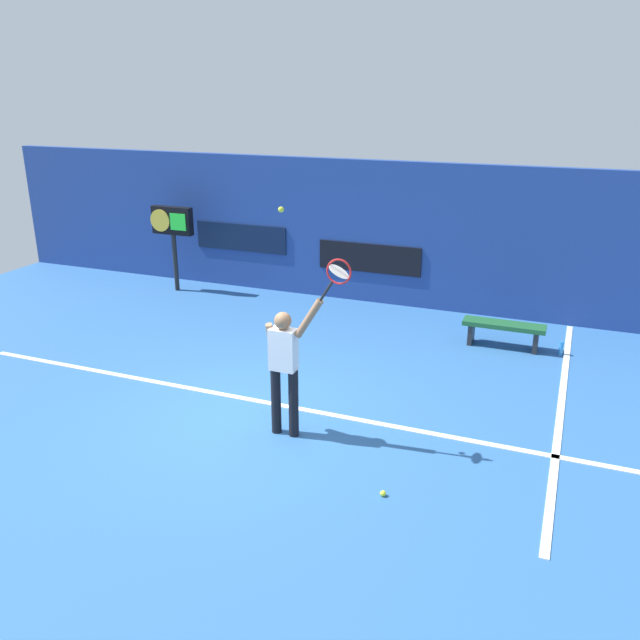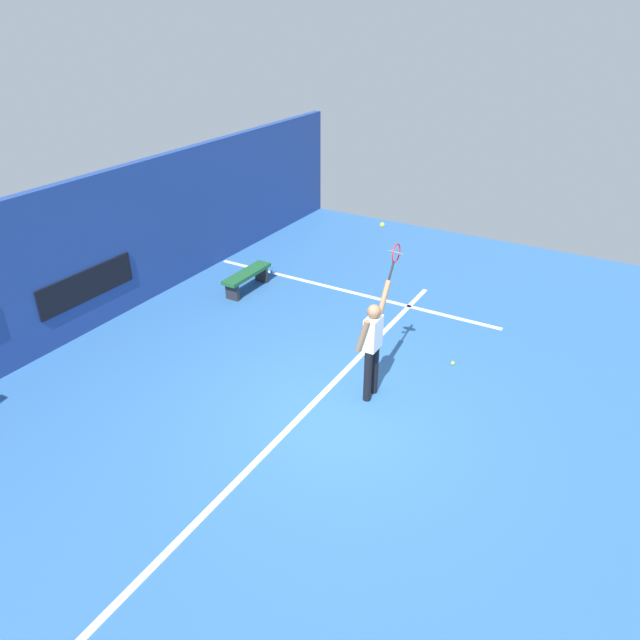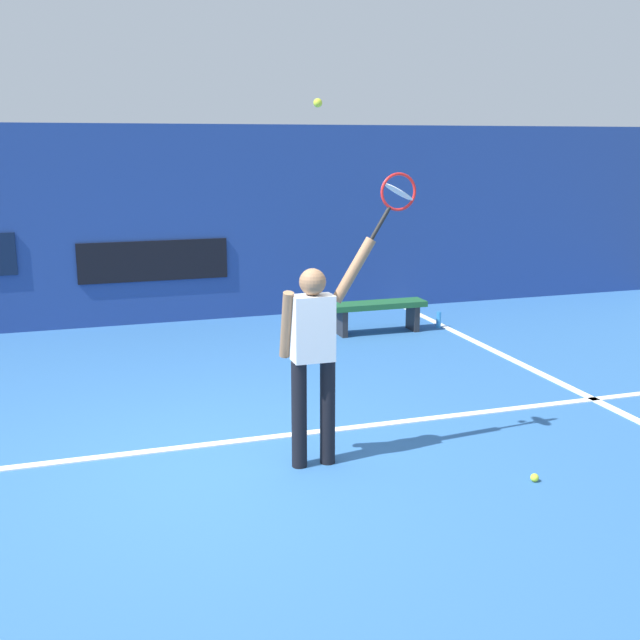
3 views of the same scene
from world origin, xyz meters
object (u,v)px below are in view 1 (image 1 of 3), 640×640
object	(u,v)px
court_bench	(504,329)
spare_ball	(383,493)
tennis_racket	(337,274)
tennis_ball	(281,209)
water_bottle	(561,348)
tennis_player	(284,363)
scoreboard_clock	(172,225)

from	to	relation	value
court_bench	spare_ball	xyz separation A→B (m)	(-0.67, -5.06, -0.30)
tennis_racket	court_bench	world-z (taller)	tennis_racket
tennis_ball	court_bench	size ratio (longest dim) A/B	0.05
water_bottle	tennis_ball	bearing A→B (deg)	-127.28
tennis_player	scoreboard_clock	distance (m)	7.04
tennis_player	spare_ball	bearing A→B (deg)	-28.90
tennis_player	scoreboard_clock	size ratio (longest dim) A/B	1.03
tennis_player	tennis_racket	xyz separation A→B (m)	(0.71, -0.00, 1.25)
tennis_ball	tennis_player	bearing A→B (deg)	110.48
scoreboard_clock	tennis_racket	bearing A→B (deg)	-41.35
tennis_ball	court_bench	distance (m)	5.47
tennis_ball	tennis_racket	bearing A→B (deg)	4.05
court_bench	tennis_ball	bearing A→B (deg)	-118.02
spare_ball	tennis_player	bearing A→B (deg)	151.10
tennis_ball	scoreboard_clock	world-z (taller)	tennis_ball
tennis_racket	scoreboard_clock	xyz separation A→B (m)	(-5.66, 4.98, -0.78)
scoreboard_clock	spare_ball	size ratio (longest dim) A/B	27.59
court_bench	spare_ball	world-z (taller)	court_bench
tennis_racket	water_bottle	size ratio (longest dim) A/B	2.52
tennis_player	water_bottle	distance (m)	5.36
tennis_player	tennis_ball	world-z (taller)	tennis_ball
tennis_racket	court_bench	xyz separation A→B (m)	(1.56, 4.18, -1.92)
tennis_player	spare_ball	size ratio (longest dim) A/B	28.36
court_bench	water_bottle	size ratio (longest dim) A/B	5.83
spare_ball	tennis_racket	bearing A→B (deg)	135.37
tennis_player	tennis_ball	bearing A→B (deg)	-69.52
water_bottle	tennis_racket	bearing A→B (deg)	-121.20
tennis_racket	scoreboard_clock	world-z (taller)	tennis_racket
tennis_player	tennis_ball	distance (m)	1.96
tennis_player	tennis_ball	xyz separation A→B (m)	(0.02, -0.05, 1.96)
tennis_racket	water_bottle	world-z (taller)	tennis_racket
tennis_player	court_bench	size ratio (longest dim) A/B	1.38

